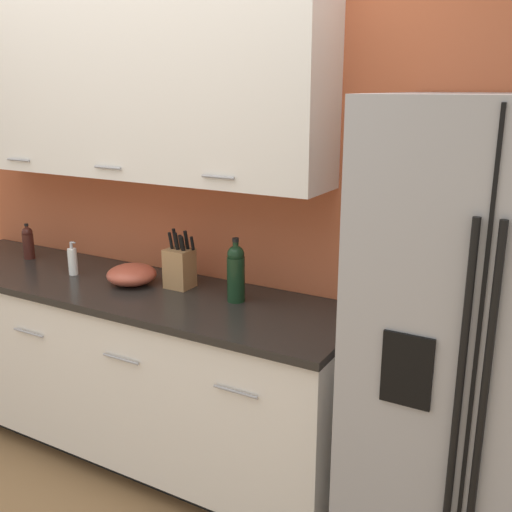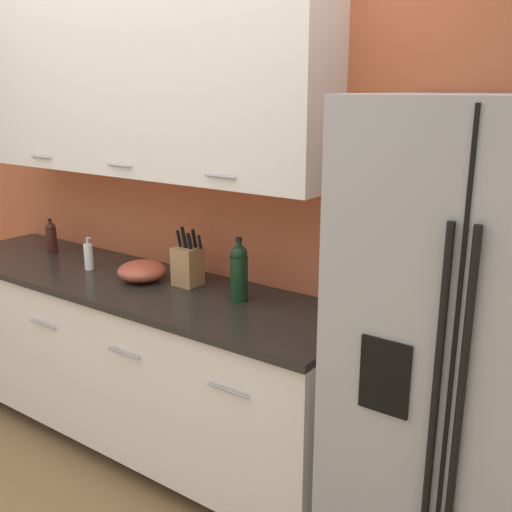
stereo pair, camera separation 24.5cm
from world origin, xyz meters
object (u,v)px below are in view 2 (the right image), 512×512
object	(u,v)px
wine_bottle	(239,272)
refrigerator	(482,376)
soap_dispenser	(89,256)
mixing_bowl	(142,271)
knife_block	(188,265)
oil_bottle	(51,237)

from	to	relation	value
wine_bottle	refrigerator	bearing A→B (deg)	-6.23
refrigerator	wine_bottle	distance (m)	1.13
wine_bottle	soap_dispenser	world-z (taller)	wine_bottle
mixing_bowl	soap_dispenser	bearing A→B (deg)	-175.80
knife_block	soap_dispenser	world-z (taller)	knife_block
knife_block	oil_bottle	size ratio (longest dim) A/B	1.42
refrigerator	soap_dispenser	bearing A→B (deg)	178.77
wine_bottle	oil_bottle	distance (m)	1.39
soap_dispenser	refrigerator	bearing A→B (deg)	-1.23
knife_block	mixing_bowl	xyz separation A→B (m)	(-0.23, -0.08, -0.05)
oil_bottle	mixing_bowl	xyz separation A→B (m)	(0.82, -0.07, -0.05)
knife_block	soap_dispenser	bearing A→B (deg)	-169.78
wine_bottle	mixing_bowl	world-z (taller)	wine_bottle
wine_bottle	oil_bottle	world-z (taller)	wine_bottle
refrigerator	knife_block	bearing A→B (deg)	173.99
knife_block	refrigerator	bearing A→B (deg)	-6.01
mixing_bowl	knife_block	bearing A→B (deg)	19.28
mixing_bowl	wine_bottle	bearing A→B (deg)	5.06
oil_bottle	wine_bottle	bearing A→B (deg)	-0.72
knife_block	mixing_bowl	bearing A→B (deg)	-160.72
refrigerator	mixing_bowl	size ratio (longest dim) A/B	7.54
wine_bottle	soap_dispenser	bearing A→B (deg)	-175.28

